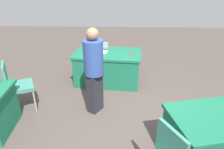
# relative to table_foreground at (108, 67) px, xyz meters

# --- Properties ---
(ground_plane) EXTENTS (14.40, 14.40, 0.00)m
(ground_plane) POSITION_rel_table_foreground_xyz_m (-0.25, 1.45, -0.37)
(ground_plane) COLOR #4C423D
(table_foreground) EXTENTS (1.59, 1.03, 0.74)m
(table_foreground) POSITION_rel_table_foreground_xyz_m (0.00, 0.00, 0.00)
(table_foreground) COLOR #196647
(table_foreground) RESTS_ON ground
(chair_aisle) EXTENTS (0.59, 0.59, 0.97)m
(chair_aisle) POSITION_rel_table_foreground_xyz_m (1.61, 1.22, 0.19)
(chair_aisle) COLOR #9E9993
(chair_aisle) RESTS_ON ground
(person_attendee_standing) EXTENTS (0.47, 0.47, 1.58)m
(person_attendee_standing) POSITION_rel_table_foreground_xyz_m (0.17, 1.18, 0.50)
(person_attendee_standing) COLOR #26262D
(person_attendee_standing) RESTS_ON ground
(laptop_silver) EXTENTS (0.36, 0.34, 0.21)m
(laptop_silver) POSITION_rel_table_foreground_xyz_m (0.16, -0.07, 0.41)
(laptop_silver) COLOR silver
(laptop_silver) RESTS_ON table_foreground
(yarn_ball) EXTENTS (0.13, 0.13, 0.13)m
(yarn_ball) POSITION_rel_table_foreground_xyz_m (0.37, -0.11, 0.43)
(yarn_ball) COLOR #B2382D
(yarn_ball) RESTS_ON table_foreground
(scissors_red) EXTENTS (0.12, 0.18, 0.01)m
(scissors_red) POSITION_rel_table_foreground_xyz_m (-0.54, 0.08, 0.37)
(scissors_red) COLOR red
(scissors_red) RESTS_ON table_foreground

